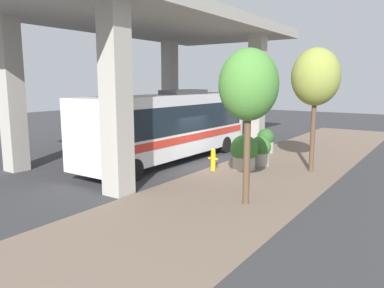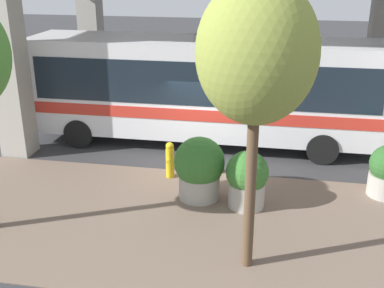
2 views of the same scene
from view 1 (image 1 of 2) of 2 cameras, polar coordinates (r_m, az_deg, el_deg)
The scene contains 10 objects.
ground_plane at distance 19.29m, azimuth 3.16°, elevation -3.45°, with size 80.00×80.00×0.00m, color #38383A.
sidewalk_strip at distance 17.96m, azimuth 11.39°, elevation -4.55°, with size 6.00×40.00×0.02m.
overpass at distance 21.33m, azimuth -6.28°, elevation 16.39°, with size 9.40×20.31×7.87m.
bus at distance 20.19m, azimuth -3.20°, elevation 3.15°, with size 2.62×12.02×3.87m.
fire_hydrant at distance 18.24m, azimuth 3.25°, elevation -2.38°, with size 0.51×0.25×1.12m.
planter_front at distance 23.52m, azimuth 11.15°, elevation 0.50°, with size 1.06×1.06×1.46m.
planter_middle at distance 19.62m, azimuth 10.35°, elevation -1.01°, with size 1.11×1.11×1.55m.
planter_back at distance 18.57m, azimuth 7.93°, elevation -1.26°, with size 1.36×1.36×1.74m.
street_tree_near at distance 18.61m, azimuth 18.34°, elevation 9.59°, with size 2.24×2.24×5.88m.
street_tree_far at distance 12.93m, azimuth 8.60°, elevation 8.72°, with size 2.04×2.04×5.42m.
Camera 1 is at (-9.74, 16.09, 4.28)m, focal length 35.00 mm.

